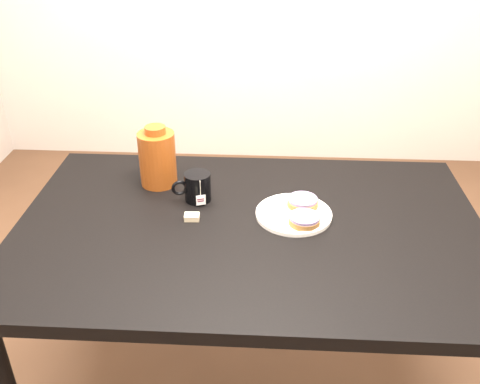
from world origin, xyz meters
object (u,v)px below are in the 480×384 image
at_px(table, 249,247).
at_px(bagel_front, 304,220).
at_px(plate, 294,214).
at_px(bagel_package, 157,158).
at_px(teabag_pouch, 192,217).
at_px(bagel_back, 303,202).
at_px(mug, 197,187).

xyz_separation_m(table, bagel_front, (0.16, -0.00, 0.11)).
height_order(plate, bagel_package, bagel_package).
bearing_deg(teabag_pouch, plate, 6.89).
distance_m(plate, bagel_package, 0.49).
bearing_deg(table, bagel_package, 142.79).
relative_size(table, bagel_back, 10.88).
bearing_deg(bagel_back, bagel_package, 163.56).
bearing_deg(bagel_package, table, -37.21).
bearing_deg(table, plate, 22.94).
relative_size(mug, bagel_package, 0.65).
height_order(mug, teabag_pouch, mug).
bearing_deg(bagel_back, bagel_front, -89.81).
bearing_deg(mug, bagel_package, 126.02).
bearing_deg(table, teabag_pouch, 173.74).
distance_m(bagel_back, bagel_package, 0.50).
xyz_separation_m(plate, mug, (-0.31, 0.08, 0.04)).
height_order(table, plate, plate).
relative_size(bagel_back, teabag_pouch, 2.86).
bearing_deg(mug, teabag_pouch, -109.31).
height_order(mug, bagel_package, bagel_package).
distance_m(plate, bagel_back, 0.05).
xyz_separation_m(table, teabag_pouch, (-0.18, 0.02, 0.09)).
distance_m(bagel_front, teabag_pouch, 0.34).
xyz_separation_m(plate, bagel_front, (0.03, -0.06, 0.02)).
height_order(bagel_front, teabag_pouch, bagel_front).
bearing_deg(mug, bagel_front, -40.95).
relative_size(plate, bagel_back, 1.81).
distance_m(teabag_pouch, bagel_package, 0.28).
height_order(plate, bagel_back, bagel_back).
distance_m(plate, mug, 0.32).
relative_size(bagel_front, teabag_pouch, 2.74).
xyz_separation_m(plate, bagel_package, (-0.45, 0.18, 0.09)).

